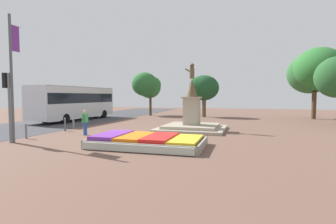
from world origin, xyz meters
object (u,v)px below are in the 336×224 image
at_px(pedestrian_near_planter, 85,121).
at_px(kerb_bollard_mid_a, 26,131).
at_px(kerb_bollard_mid_b, 65,124).
at_px(city_bus, 75,101).
at_px(kerb_bollard_north, 74,123).
at_px(flower_planter, 146,141).
at_px(banner_pole, 12,75).
at_px(traffic_light_near_crossing, 8,94).
at_px(statue_monument, 192,120).

bearing_deg(pedestrian_near_planter, kerb_bollard_mid_a, -138.59).
relative_size(kerb_bollard_mid_a, kerb_bollard_mid_b, 0.97).
xyz_separation_m(city_bus, pedestrian_near_planter, (7.00, -8.58, -1.04)).
bearing_deg(kerb_bollard_north, flower_planter, -32.06).
distance_m(pedestrian_near_planter, kerb_bollard_mid_a, 3.36).
bearing_deg(pedestrian_near_planter, flower_planter, -25.30).
xyz_separation_m(banner_pole, kerb_bollard_mid_b, (-0.42, 4.66, -3.12)).
bearing_deg(kerb_bollard_mid_a, city_bus, 112.68).
xyz_separation_m(traffic_light_near_crossing, city_bus, (-4.66, 12.06, -0.63)).
xyz_separation_m(kerb_bollard_mid_a, kerb_bollard_north, (-0.23, 4.69, -0.05)).
bearing_deg(flower_planter, statue_monument, 82.78).
bearing_deg(kerb_bollard_north, banner_pole, -84.14).
xyz_separation_m(flower_planter, statue_monument, (0.87, 6.87, 0.50)).
relative_size(city_bus, kerb_bollard_north, 13.33).
bearing_deg(banner_pole, flower_planter, 7.46).
bearing_deg(kerb_bollard_mid_b, traffic_light_near_crossing, -87.53).
relative_size(flower_planter, city_bus, 0.52).
height_order(flower_planter, traffic_light_near_crossing, traffic_light_near_crossing).
bearing_deg(traffic_light_near_crossing, kerb_bollard_mid_a, 96.96).
relative_size(city_bus, kerb_bollard_mid_b, 11.39).
bearing_deg(statue_monument, banner_pole, -136.09).
height_order(pedestrian_near_planter, kerb_bollard_north, pedestrian_near_planter).
bearing_deg(traffic_light_near_crossing, statue_monument, 43.55).
bearing_deg(flower_planter, traffic_light_near_crossing, -171.95).
xyz_separation_m(city_bus, kerb_bollard_mid_a, (4.50, -10.78, -1.49)).
height_order(kerb_bollard_mid_a, kerb_bollard_mid_b, kerb_bollard_mid_b).
bearing_deg(traffic_light_near_crossing, pedestrian_near_planter, 56.12).
relative_size(flower_planter, statue_monument, 1.15).
bearing_deg(city_bus, statue_monument, -17.65).
xyz_separation_m(flower_planter, kerb_bollard_mid_b, (-7.67, 3.71, 0.23)).
bearing_deg(kerb_bollard_mid_a, flower_planter, -1.69).
height_order(flower_planter, kerb_bollard_mid_b, kerb_bollard_mid_b).
bearing_deg(flower_planter, pedestrian_near_planter, 154.70).
bearing_deg(kerb_bollard_mid_a, kerb_bollard_north, 92.80).
bearing_deg(kerb_bollard_mid_b, city_bus, 121.44).
height_order(flower_planter, statue_monument, statue_monument).
height_order(statue_monument, pedestrian_near_planter, statue_monument).
relative_size(kerb_bollard_mid_b, kerb_bollard_north, 1.17).
bearing_deg(banner_pole, pedestrian_near_planter, 57.84).
xyz_separation_m(traffic_light_near_crossing, kerb_bollard_mid_b, (-0.21, 4.77, -2.11)).
xyz_separation_m(statue_monument, kerb_bollard_mid_b, (-8.54, -3.15, -0.27)).
height_order(statue_monument, kerb_bollard_mid_b, statue_monument).
bearing_deg(kerb_bollard_north, kerb_bollard_mid_a, -87.20).
distance_m(banner_pole, kerb_bollard_north, 6.70).
xyz_separation_m(flower_planter, traffic_light_near_crossing, (-7.47, -1.06, 2.34)).
xyz_separation_m(banner_pole, city_bus, (-4.88, 11.95, -1.64)).
bearing_deg(kerb_bollard_north, kerb_bollard_mid_b, -81.48).
relative_size(city_bus, pedestrian_near_planter, 6.60).
height_order(flower_planter, kerb_bollard_north, kerb_bollard_north).
distance_m(statue_monument, kerb_bollard_mid_a, 10.78).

